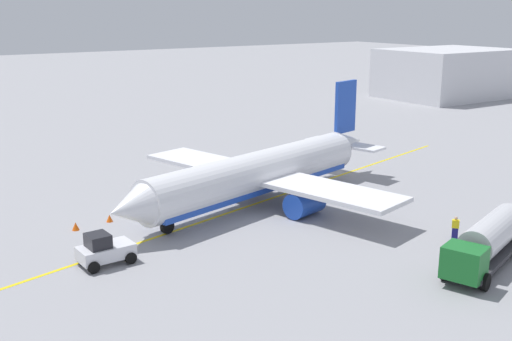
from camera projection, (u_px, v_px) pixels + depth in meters
name	position (u px, v px, depth m)	size (l,w,h in m)	color
ground_plane	(256.00, 204.00, 54.65)	(400.00, 400.00, 0.00)	#939399
airplane	(260.00, 174.00, 54.35)	(31.40, 26.91, 9.61)	white
fuel_tanker	(487.00, 241.00, 41.08)	(10.98, 5.67, 3.15)	#2D2D33
pushback_tug	(104.00, 250.00, 41.50)	(3.68, 2.43, 2.20)	silver
refueling_worker	(455.00, 228.00, 46.17)	(0.60, 0.63, 1.71)	navy
safety_cone_nose	(76.00, 226.00, 48.04)	(0.57, 0.57, 0.63)	#F2590F
safety_cone_wingtip	(110.00, 218.00, 49.94)	(0.53, 0.53, 0.59)	#F2590F
distant_hangar	(447.00, 73.00, 119.54)	(23.93, 18.10, 9.13)	silver
taxi_line_marking	(256.00, 204.00, 54.65)	(64.17, 0.30, 0.01)	yellow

